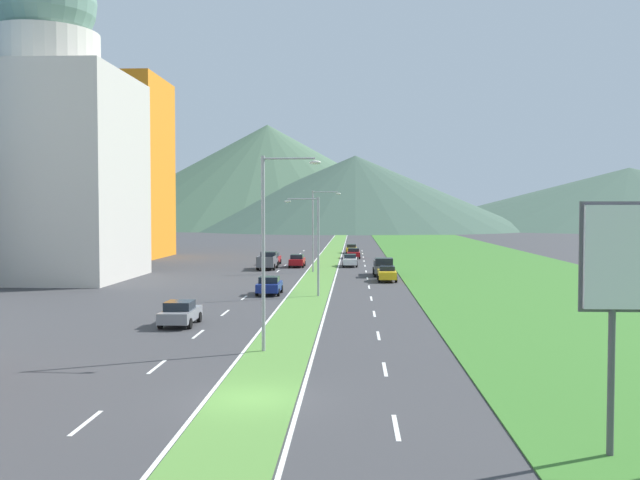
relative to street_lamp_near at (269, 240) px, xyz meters
The scene contains 49 objects.
ground_plane 10.51m from the street_lamp_near, 87.19° to the right, with size 600.00×600.00×0.00m, color #38383A.
grass_median 51.39m from the street_lamp_near, 89.51° to the left, with size 3.20×240.00×0.06m, color #518438.
grass_verge_right 55.52m from the street_lamp_near, 67.62° to the left, with size 24.00×240.00×0.06m, color #387028.
lane_dash_left_2 14.03m from the street_lamp_near, 111.21° to the right, with size 0.16×2.80×0.01m, color silver.
lane_dash_left_3 8.08m from the street_lamp_near, 142.59° to the right, with size 0.16×2.80×0.01m, color silver.
lane_dash_left_4 8.74m from the street_lamp_near, 133.67° to the left, with size 0.16×2.80×0.01m, color silver.
lane_dash_left_5 15.18m from the street_lamp_near, 109.27° to the left, with size 0.16×2.80×0.01m, color silver.
lane_dash_left_6 22.96m from the street_lamp_near, 102.08° to the left, with size 0.16×2.80×0.01m, color silver.
lane_dash_left_7 31.09m from the street_lamp_near, 98.77° to the left, with size 0.16×2.80×0.01m, color silver.
lane_dash_left_8 39.36m from the street_lamp_near, 96.87° to the left, with size 0.16×2.80×0.01m, color silver.
lane_dash_left_9 47.69m from the street_lamp_near, 95.65° to the left, with size 0.16×2.80×0.01m, color silver.
lane_dash_left_10 56.05m from the street_lamp_near, 94.79° to the left, with size 0.16×2.80×0.01m, color silver.
lane_dash_left_11 64.44m from the street_lamp_near, 94.16° to the left, with size 0.16×2.80×0.01m, color silver.
lane_dash_left_12 72.84m from the street_lamp_near, 93.68° to the left, with size 0.16×2.80×0.01m, color silver.
lane_dash_left_13 81.25m from the street_lamp_near, 93.30° to the left, with size 0.16×2.80×0.01m, color silver.
lane_dash_left_14 89.67m from the street_lamp_near, 92.99° to the left, with size 0.16×2.80×0.01m, color silver.
lane_dash_right_2 14.35m from the street_lamp_near, 65.25° to the right, with size 0.16×2.80×0.01m, color silver.
lane_dash_right_3 8.61m from the street_lamp_near, 32.77° to the right, with size 0.16×2.80×0.01m, color silver.
lane_dash_right_4 9.24m from the street_lamp_near, 41.41° to the left, with size 0.16×2.80×0.01m, color silver.
lane_dash_right_5 15.47m from the street_lamp_near, 67.44° to the left, with size 0.16×2.80×0.01m, color silver.
lane_dash_right_6 23.15m from the street_lamp_near, 75.74° to the left, with size 0.16×2.80×0.01m, color silver.
lane_dash_right_7 31.23m from the street_lamp_near, 79.62° to the left, with size 0.16×2.80×0.01m, color silver.
lane_dash_right_8 39.47m from the street_lamp_near, 81.85° to the left, with size 0.16×2.80×0.01m, color silver.
lane_dash_right_9 47.78m from the street_lamp_near, 83.30° to the left, with size 0.16×2.80×0.01m, color silver.
lane_dash_right_10 56.13m from the street_lamp_near, 84.31° to the left, with size 0.16×2.80×0.01m, color silver.
lane_dash_right_11 64.51m from the street_lamp_near, 85.06° to the left, with size 0.16×2.80×0.01m, color silver.
lane_dash_right_12 72.90m from the street_lamp_near, 85.63° to the left, with size 0.16×2.80×0.01m, color silver.
lane_dash_right_13 81.31m from the street_lamp_near, 86.09° to the left, with size 0.16×2.80×0.01m, color silver.
lane_dash_right_14 89.72m from the street_lamp_near, 86.45° to the left, with size 0.16×2.80×0.01m, color silver.
edge_line_median_left 51.40m from the street_lamp_near, 91.47° to the left, with size 0.16×240.00×0.01m, color silver.
edge_line_median_right 51.43m from the street_lamp_near, 87.55° to the left, with size 0.16×240.00×0.01m, color silver.
domed_building 46.02m from the street_lamp_near, 126.59° to the left, with size 16.43×16.43×32.99m.
midrise_colored 77.69m from the street_lamp_near, 114.23° to the left, with size 14.73×14.73×26.68m, color orange.
hill_far_left 273.01m from the street_lamp_near, 96.98° to the left, with size 159.68×159.68×43.83m, color #47664C.
hill_far_center 231.80m from the street_lamp_near, 88.89° to the left, with size 128.71×128.71×27.52m, color #3D5647.
hill_far_right 293.49m from the street_lamp_near, 66.16° to the left, with size 193.22×193.22×24.93m, color #3D5647.
street_lamp_near is the anchor object (origin of this frame).
street_lamp_mid 22.89m from the street_lamp_near, 87.73° to the left, with size 2.87×0.34×8.11m.
street_lamp_far 45.69m from the street_lamp_near, 90.18° to the left, with size 3.23×0.41×9.27m.
car_0 11.29m from the street_lamp_near, 129.06° to the left, with size 1.98×4.21×1.50m.
car_1 53.67m from the street_lamp_near, 93.15° to the left, with size 1.90×4.49×1.56m.
car_2 57.59m from the street_lamp_near, 96.37° to the left, with size 1.86×4.11×1.55m.
car_3 37.01m from the street_lamp_near, 78.32° to the left, with size 1.87×4.39×1.50m.
car_4 82.49m from the street_lamp_near, 87.42° to the left, with size 1.85×4.50×1.47m.
car_5 24.77m from the street_lamp_near, 96.85° to the left, with size 1.98×4.05×1.52m.
car_6 70.13m from the street_lamp_near, 86.67° to the left, with size 2.00×4.73×1.49m.
car_7 54.69m from the street_lamp_near, 86.16° to the left, with size 1.86×4.61×1.54m.
pickup_truck_0 50.60m from the street_lamp_near, 97.06° to the left, with size 2.18×5.40×2.00m.
pickup_truck_1 42.67m from the street_lamp_near, 80.09° to the left, with size 2.18×5.40×2.00m.
Camera 1 is at (3.74, -25.93, 7.01)m, focal length 40.01 mm.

